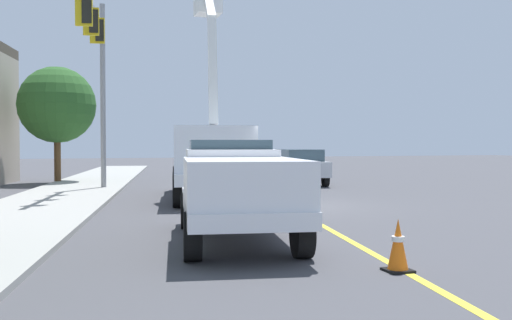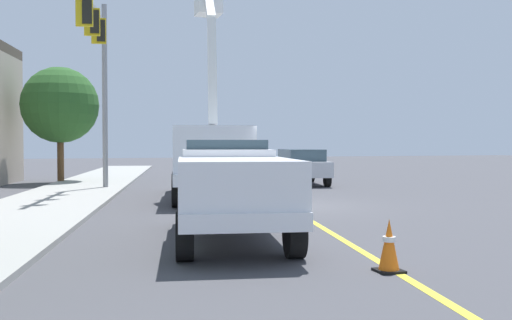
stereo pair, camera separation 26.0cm
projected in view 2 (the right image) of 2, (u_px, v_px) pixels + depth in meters
name	position (u px, v px, depth m)	size (l,w,h in m)	color
ground	(287.00, 206.00, 17.92)	(120.00, 120.00, 0.00)	#47474C
sidewalk_far_side	(39.00, 208.00, 16.94)	(60.00, 3.60, 0.12)	#9E9E99
lane_centre_stripe	(287.00, 206.00, 17.92)	(50.00, 0.16, 0.01)	yellow
utility_bucket_truck	(209.00, 153.00, 20.62)	(8.51, 3.87, 8.05)	white
service_pickup_truck	(231.00, 186.00, 11.48)	(5.88, 3.03, 2.06)	white
passing_minivan	(301.00, 164.00, 27.41)	(5.05, 2.70, 1.69)	silver
traffic_cone_leading	(389.00, 246.00, 8.76)	(0.40, 0.40, 0.82)	black
traffic_cone_mid_front	(249.00, 181.00, 24.86)	(0.40, 0.40, 0.70)	black
traffic_signal_mast	(99.00, 55.00, 22.24)	(5.90, 1.26, 7.84)	gray
street_tree_right	(60.00, 105.00, 28.00)	(3.74, 3.74, 5.73)	brown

